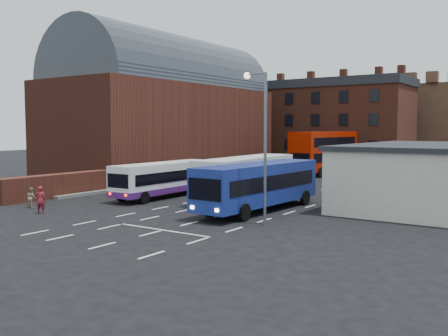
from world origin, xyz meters
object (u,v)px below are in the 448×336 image
Objects in this scene: bus_white_inbound at (247,174)px; bus_red_double at (324,152)px; bus_blue at (259,183)px; street_lamp at (261,132)px; bus_white_outbound at (164,177)px; pedestrian_beige at (31,198)px; pedestrian_red at (41,200)px.

bus_white_inbound is 0.94× the size of bus_red_double.
street_lamp reaches higher than bus_blue.
bus_red_double reaches higher than bus_white_outbound.
street_lamp is (2.31, -3.73, 3.31)m from bus_blue.
pedestrian_beige is (-15.64, -3.78, -4.44)m from street_lamp.
bus_white_inbound is (5.81, 2.79, 0.28)m from bus_white_outbound.
bus_white_inbound is at bearing 100.82° from bus_red_double.
pedestrian_red is at bearing 56.31° from bus_white_inbound.
bus_white_outbound is 1.16× the size of street_lamp.
street_lamp is (9.09, -30.49, 2.49)m from bus_red_double.
bus_white_inbound reaches higher than pedestrian_beige.
bus_white_inbound is 22.76m from bus_red_double.
pedestrian_red is (-1.47, -10.04, -0.72)m from bus_white_outbound.
bus_blue reaches higher than pedestrian_beige.
bus_blue is (9.33, -1.45, 0.23)m from bus_white_outbound.
bus_red_double is (-3.25, 22.52, 0.76)m from bus_white_inbound.
bus_white_outbound is 0.79× the size of bus_red_double.
bus_blue is at bearing -9.60° from bus_white_outbound.
bus_white_outbound is 6.45m from bus_white_inbound.
street_lamp is at bearing -155.09° from pedestrian_beige.
bus_blue is at bearing 125.59° from bus_white_inbound.
street_lamp is (5.84, -7.97, 3.25)m from bus_white_inbound.
bus_white_outbound is at bearing 156.04° from street_lamp.
pedestrian_red is at bearing 40.53° from bus_blue.
pedestrian_beige is at bearing -56.35° from pedestrian_red.
bus_white_outbound is 7.24× the size of pedestrian_beige.
bus_blue is 8.33× the size of pedestrian_beige.
bus_blue is 5.49m from street_lamp.
bus_white_outbound is at bearing -6.79° from bus_blue.
bus_red_double reaches higher than bus_blue.
bus_blue is 15.34m from pedestrian_beige.
bus_blue reaches higher than bus_white_outbound.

